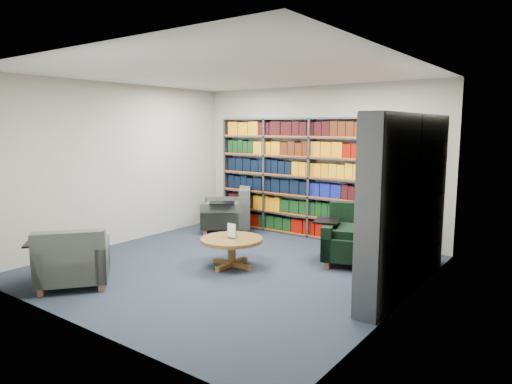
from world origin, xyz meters
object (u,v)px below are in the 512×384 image
Objects in this scene: chair_teal_left at (231,213)px; chair_teal_front at (73,263)px; chair_green_right at (358,239)px; coffee_table at (232,244)px.

chair_teal_left is 1.11× the size of chair_teal_front.
coffee_table is at bearing -136.12° from chair_green_right.
chair_teal_left is 1.06× the size of chair_green_right.
chair_green_right is 1.38× the size of coffee_table.
chair_teal_front is at bearing -121.05° from coffee_table.
chair_teal_left is 2.39m from coffee_table.
coffee_table is at bearing 58.95° from chair_teal_front.
chair_teal_left is 1.46× the size of coffee_table.
chair_teal_front is at bearing -128.14° from chair_green_right.
chair_green_right is 1.94m from coffee_table.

